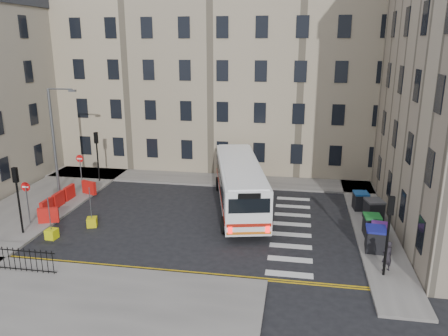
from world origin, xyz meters
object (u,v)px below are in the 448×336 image
(streetlamp, at_px, (54,143))
(wheelie_bin_d, at_px, (374,210))
(wheelie_bin_a, at_px, (375,239))
(wheelie_bin_e, at_px, (361,201))
(bollard_chevron, at_px, (92,222))
(pedestrian, at_px, (387,256))
(bollard_yellow, at_px, (52,234))
(wheelie_bin_c, at_px, (372,225))
(bus, at_px, (240,183))
(wheelie_bin_b, at_px, (379,233))

(streetlamp, distance_m, wheelie_bin_d, 22.45)
(wheelie_bin_a, xyz_separation_m, wheelie_bin_e, (0.00, 6.31, -0.06))
(wheelie_bin_d, height_order, wheelie_bin_e, wheelie_bin_d)
(wheelie_bin_e, height_order, bollard_chevron, wheelie_bin_e)
(pedestrian, relative_size, bollard_yellow, 2.69)
(wheelie_bin_d, bearing_deg, wheelie_bin_e, 95.98)
(wheelie_bin_a, relative_size, wheelie_bin_c, 1.09)
(bus, bearing_deg, wheelie_bin_e, -7.38)
(wheelie_bin_d, bearing_deg, bollard_chevron, 179.27)
(wheelie_bin_e, bearing_deg, streetlamp, 177.98)
(bus, distance_m, wheelie_bin_e, 8.39)
(streetlamp, bearing_deg, wheelie_bin_c, -7.05)
(wheelie_bin_d, height_order, pedestrian, pedestrian)
(wheelie_bin_a, xyz_separation_m, pedestrian, (0.21, -2.24, 0.13))
(bus, height_order, bollard_yellow, bus)
(pedestrian, bearing_deg, wheelie_bin_a, -112.24)
(wheelie_bin_c, height_order, bollard_chevron, wheelie_bin_c)
(streetlamp, height_order, wheelie_bin_d, streetlamp)
(streetlamp, distance_m, bollard_chevron, 7.33)
(streetlamp, relative_size, bollard_chevron, 13.57)
(streetlamp, relative_size, wheelie_bin_e, 6.69)
(bus, bearing_deg, pedestrian, -55.35)
(wheelie_bin_e, bearing_deg, bollard_chevron, -167.79)
(bollard_yellow, bearing_deg, bollard_chevron, 53.27)
(wheelie_bin_c, xyz_separation_m, bollard_chevron, (-17.15, -1.42, -0.47))
(wheelie_bin_b, relative_size, wheelie_bin_c, 0.98)
(wheelie_bin_b, xyz_separation_m, wheelie_bin_d, (0.24, 3.55, 0.09))
(wheelie_bin_b, height_order, bollard_chevron, wheelie_bin_b)
(wheelie_bin_a, xyz_separation_m, bollard_yellow, (-18.56, -1.36, -0.52))
(bus, distance_m, wheelie_bin_c, 9.13)
(pedestrian, bearing_deg, bus, -70.00)
(wheelie_bin_d, xyz_separation_m, bollard_chevron, (-17.62, -3.84, -0.53))
(streetlamp, bearing_deg, wheelie_bin_b, -9.85)
(bus, height_order, bollard_chevron, bus)
(pedestrian, xyz_separation_m, bollard_chevron, (-17.23, 2.96, -0.66))
(pedestrian, relative_size, bollard_chevron, 2.69)
(wheelie_bin_a, height_order, pedestrian, pedestrian)
(streetlamp, xyz_separation_m, wheelie_bin_a, (21.56, -4.81, -3.51))
(wheelie_bin_c, bearing_deg, pedestrian, -91.07)
(wheelie_bin_d, xyz_separation_m, wheelie_bin_e, (-0.60, 1.75, -0.06))
(bus, bearing_deg, wheelie_bin_b, -40.43)
(wheelie_bin_a, bearing_deg, bollard_chevron, -177.86)
(bus, xyz_separation_m, bollard_yellow, (-10.28, -6.85, -1.55))
(pedestrian, bearing_deg, bollard_chevron, -37.38)
(wheelie_bin_c, relative_size, pedestrian, 0.76)
(bus, bearing_deg, streetlamp, 169.96)
(wheelie_bin_a, relative_size, pedestrian, 0.83)
(wheelie_bin_e, relative_size, bollard_yellow, 2.03)
(wheelie_bin_c, height_order, wheelie_bin_d, wheelie_bin_d)
(streetlamp, bearing_deg, wheelie_bin_d, -0.67)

